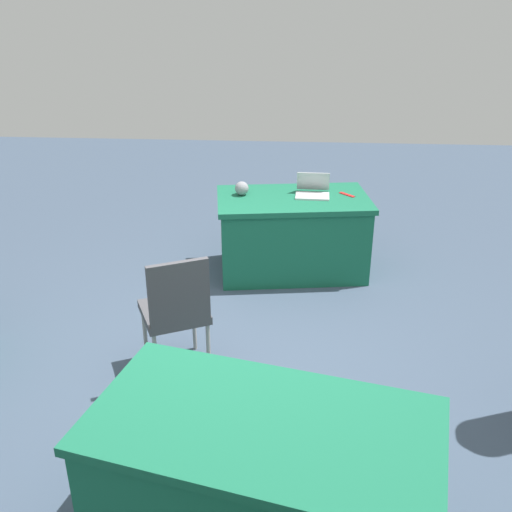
% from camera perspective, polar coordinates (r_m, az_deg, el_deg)
% --- Properties ---
extents(ground_plane, '(14.40, 14.40, 0.00)m').
position_cam_1_polar(ground_plane, '(4.39, -2.19, -11.26)').
color(ground_plane, '#3D4C60').
extents(table_foreground, '(1.55, 1.04, 0.77)m').
position_cam_1_polar(table_foreground, '(5.73, 3.56, 2.14)').
color(table_foreground, '#196647').
rests_on(table_foreground, ground).
extents(table_back_left, '(1.79, 1.22, 0.77)m').
position_cam_1_polar(table_back_left, '(3.04, 0.66, -21.35)').
color(table_back_left, '#196647').
rests_on(table_back_left, ground).
extents(chair_tucked_right, '(0.59, 0.59, 0.96)m').
position_cam_1_polar(chair_tucked_right, '(4.12, -7.84, -5.03)').
color(chair_tucked_right, '#9E9993').
rests_on(chair_tucked_right, ground).
extents(laptop_silver, '(0.33, 0.30, 0.21)m').
position_cam_1_polar(laptop_silver, '(5.65, 5.56, 6.31)').
color(laptop_silver, silver).
rests_on(laptop_silver, table_foreground).
extents(yarn_ball, '(0.13, 0.13, 0.13)m').
position_cam_1_polar(yarn_ball, '(5.62, -1.40, 6.63)').
color(yarn_ball, gray).
rests_on(yarn_ball, table_foreground).
extents(scissors_red, '(0.15, 0.16, 0.01)m').
position_cam_1_polar(scissors_red, '(5.71, 8.88, 5.95)').
color(scissors_red, red).
rests_on(scissors_red, table_foreground).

